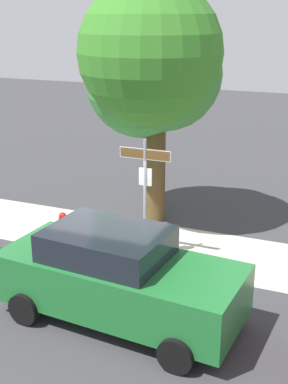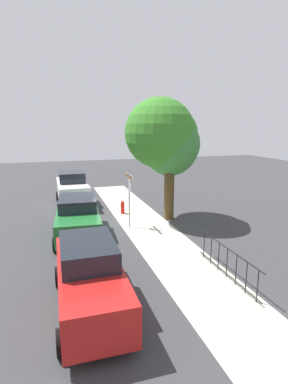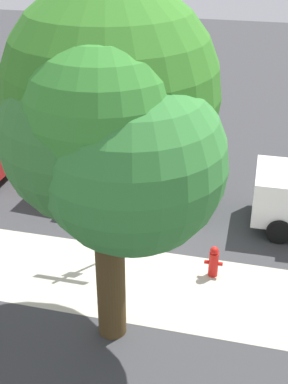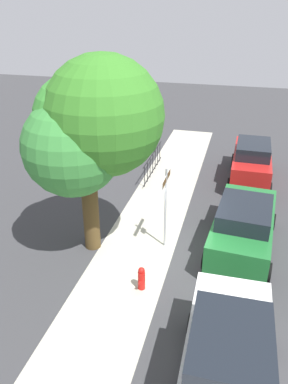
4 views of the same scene
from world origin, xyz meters
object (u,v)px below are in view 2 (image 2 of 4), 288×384
object	(u,v)px
shade_tree	(167,140)
car_white	(72,189)
car_green	(78,217)
street_sign	(129,188)
fire_hydrant	(123,207)
car_red	(90,277)

from	to	relation	value
shade_tree	car_white	xyz separation A→B (m)	(-4.69, -4.76, -3.34)
shade_tree	car_green	distance (m)	6.16
shade_tree	street_sign	bearing A→B (deg)	-72.24
street_sign	shade_tree	bearing A→B (deg)	107.76
street_sign	fire_hydrant	size ratio (longest dim) A/B	3.83
shade_tree	car_green	xyz separation A→B (m)	(1.27, -4.93, -3.48)
street_sign	fire_hydrant	distance (m)	2.93
shade_tree	car_red	world-z (taller)	shade_tree
car_white	fire_hydrant	bearing A→B (deg)	41.01
shade_tree	fire_hydrant	bearing A→B (deg)	-128.91
car_green	car_white	bearing A→B (deg)	-177.26
car_green	fire_hydrant	world-z (taller)	car_green
car_red	car_white	bearing A→B (deg)	178.78
shade_tree	car_red	bearing A→B (deg)	-35.31
street_sign	shade_tree	size ratio (longest dim) A/B	0.45
fire_hydrant	car_white	bearing A→B (deg)	-138.34
car_green	shade_tree	bearing A→B (deg)	108.83
street_sign	shade_tree	xyz separation A→B (m)	(-0.73, 2.28, 2.38)
shade_tree	car_green	size ratio (longest dim) A/B	1.37
street_sign	shade_tree	distance (m)	3.38
car_green	car_red	world-z (taller)	car_red
street_sign	fire_hydrant	world-z (taller)	street_sign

